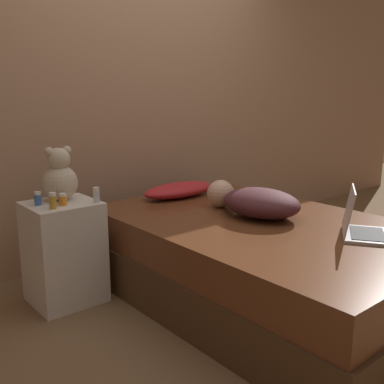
# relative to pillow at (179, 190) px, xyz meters

# --- Properties ---
(ground_plane) EXTENTS (12.00, 12.00, 0.00)m
(ground_plane) POSITION_rel_pillow_xyz_m (-0.02, -0.82, -0.56)
(ground_plane) COLOR brown
(wall_back) EXTENTS (8.00, 0.06, 2.60)m
(wall_back) POSITION_rel_pillow_xyz_m (-0.02, 0.49, 0.74)
(wall_back) COLOR tan
(wall_back) RESTS_ON ground_plane
(bed) EXTENTS (1.34, 2.07, 0.51)m
(bed) POSITION_rel_pillow_xyz_m (-0.02, -0.82, -0.31)
(bed) COLOR #4C331E
(bed) RESTS_ON ground_plane
(nightstand) EXTENTS (0.41, 0.38, 0.63)m
(nightstand) POSITION_rel_pillow_xyz_m (-0.96, -0.07, -0.25)
(nightstand) COLOR silver
(nightstand) RESTS_ON ground_plane
(pillow) EXTENTS (0.61, 0.27, 0.10)m
(pillow) POSITION_rel_pillow_xyz_m (0.00, 0.00, 0.00)
(pillow) COLOR red
(pillow) RESTS_ON bed
(person_lying) EXTENTS (0.42, 0.71, 0.19)m
(person_lying) POSITION_rel_pillow_xyz_m (0.05, -0.71, 0.04)
(person_lying) COLOR #4C2328
(person_lying) RESTS_ON bed
(laptop) EXTENTS (0.40, 0.38, 0.26)m
(laptop) POSITION_rel_pillow_xyz_m (0.16, -1.37, 0.01)
(laptop) COLOR silver
(laptop) RESTS_ON bed
(teddy_bear) EXTENTS (0.21, 0.21, 0.33)m
(teddy_bear) POSITION_rel_pillow_xyz_m (-0.93, -0.01, 0.21)
(teddy_bear) COLOR beige
(teddy_bear) RESTS_ON nightstand
(bottle_clear) EXTENTS (0.04, 0.04, 0.09)m
(bottle_clear) POSITION_rel_pillow_xyz_m (-0.79, -0.21, 0.11)
(bottle_clear) COLOR silver
(bottle_clear) RESTS_ON nightstand
(bottle_amber) EXTENTS (0.04, 0.04, 0.09)m
(bottle_amber) POSITION_rel_pillow_xyz_m (-1.05, -0.18, 0.11)
(bottle_amber) COLOR gold
(bottle_amber) RESTS_ON nightstand
(bottle_orange) EXTENTS (0.05, 0.05, 0.07)m
(bottle_orange) POSITION_rel_pillow_xyz_m (-0.97, -0.14, 0.10)
(bottle_orange) COLOR orange
(bottle_orange) RESTS_ON nightstand
(bottle_blue) EXTENTS (0.04, 0.04, 0.08)m
(bottle_blue) POSITION_rel_pillow_xyz_m (-1.08, -0.05, 0.11)
(bottle_blue) COLOR #3866B2
(bottle_blue) RESTS_ON nightstand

